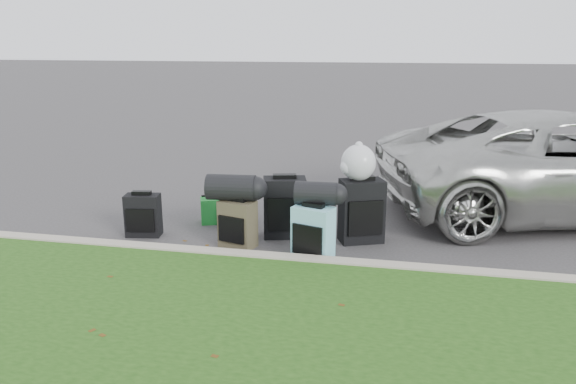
% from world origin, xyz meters
% --- Properties ---
extents(ground, '(120.00, 120.00, 0.00)m').
position_xyz_m(ground, '(0.00, 0.00, 0.00)').
color(ground, '#383535').
rests_on(ground, ground).
extents(curb, '(120.00, 0.18, 0.15)m').
position_xyz_m(curb, '(0.00, -1.00, 0.07)').
color(curb, '#9E937F').
rests_on(curb, ground).
extents(suv, '(5.84, 3.82, 1.49)m').
position_xyz_m(suv, '(3.69, 1.79, 0.75)').
color(suv, '#B7B7B2').
rests_on(suv, ground).
extents(suitcase_small_black, '(0.47, 0.31, 0.55)m').
position_xyz_m(suitcase_small_black, '(-1.91, -0.30, 0.27)').
color(suitcase_small_black, black).
rests_on(suitcase_small_black, ground).
extents(suitcase_large_black_left, '(0.60, 0.44, 0.77)m').
position_xyz_m(suitcase_large_black_left, '(-0.11, 0.04, 0.39)').
color(suitcase_large_black_left, black).
rests_on(suitcase_large_black_left, ground).
extents(suitcase_olive, '(0.48, 0.37, 0.58)m').
position_xyz_m(suitcase_olive, '(-0.59, -0.45, 0.29)').
color(suitcase_olive, '#393423').
rests_on(suitcase_olive, ground).
extents(suitcase_teal, '(0.51, 0.39, 0.64)m').
position_xyz_m(suitcase_teal, '(0.38, -0.70, 0.32)').
color(suitcase_teal, '#609FB5').
rests_on(suitcase_teal, ground).
extents(suitcase_large_black_right, '(0.61, 0.49, 0.79)m').
position_xyz_m(suitcase_large_black_right, '(0.87, 0.05, 0.40)').
color(suitcase_large_black_right, black).
rests_on(suitcase_large_black_right, ground).
extents(tote_green, '(0.38, 0.34, 0.35)m').
position_xyz_m(tote_green, '(-1.21, 0.38, 0.17)').
color(tote_green, '#1B7B2A').
rests_on(tote_green, ground).
extents(tote_navy, '(0.31, 0.27, 0.28)m').
position_xyz_m(tote_navy, '(-0.93, 0.31, 0.14)').
color(tote_navy, navy).
rests_on(tote_navy, ground).
extents(duffel_left, '(0.61, 0.36, 0.32)m').
position_xyz_m(duffel_left, '(-0.67, -0.42, 0.74)').
color(duffel_left, black).
rests_on(duffel_left, suitcase_olive).
extents(duffel_right, '(0.49, 0.28, 0.27)m').
position_xyz_m(duffel_right, '(0.39, -0.59, 0.77)').
color(duffel_right, black).
rests_on(duffel_right, suitcase_teal).
extents(trash_bag, '(0.43, 0.43, 0.43)m').
position_xyz_m(trash_bag, '(0.81, 0.06, 1.01)').
color(trash_bag, silver).
rests_on(trash_bag, suitcase_large_black_right).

